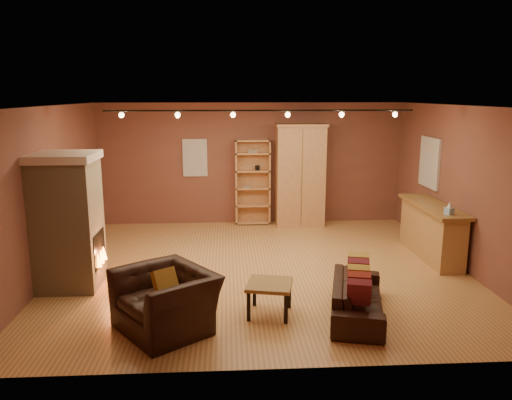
{
  "coord_description": "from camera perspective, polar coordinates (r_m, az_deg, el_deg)",
  "views": [
    {
      "loc": [
        -0.59,
        -8.25,
        2.99
      ],
      "look_at": [
        -0.08,
        0.2,
        1.19
      ],
      "focal_mm": 35.0,
      "sensor_mm": 36.0,
      "label": 1
    }
  ],
  "objects": [
    {
      "name": "floor",
      "position": [
        8.8,
        0.57,
        -7.85
      ],
      "size": [
        7.0,
        7.0,
        0.0
      ],
      "primitive_type": "plane",
      "color": "#AB743C",
      "rests_on": "ground"
    },
    {
      "name": "ceiling",
      "position": [
        8.27,
        0.61,
        10.71
      ],
      "size": [
        7.0,
        7.0,
        0.0
      ],
      "primitive_type": "plane",
      "rotation": [
        3.14,
        0.0,
        0.0
      ],
      "color": "brown",
      "rests_on": "back_wall"
    },
    {
      "name": "back_wall",
      "position": [
        11.62,
        -0.54,
        4.17
      ],
      "size": [
        7.0,
        0.02,
        2.8
      ],
      "primitive_type": "cube",
      "color": "brown",
      "rests_on": "floor"
    },
    {
      "name": "left_wall",
      "position": [
        8.89,
        -22.53,
        0.8
      ],
      "size": [
        0.02,
        6.5,
        2.8
      ],
      "primitive_type": "cube",
      "color": "brown",
      "rests_on": "floor"
    },
    {
      "name": "right_wall",
      "position": [
        9.34,
        22.54,
        1.3
      ],
      "size": [
        0.02,
        6.5,
        2.8
      ],
      "primitive_type": "cube",
      "color": "brown",
      "rests_on": "floor"
    },
    {
      "name": "fireplace",
      "position": [
        8.26,
        -20.65,
        -2.27
      ],
      "size": [
        1.01,
        0.98,
        2.12
      ],
      "color": "#C3B388",
      "rests_on": "floor"
    },
    {
      "name": "back_window",
      "position": [
        11.59,
        -6.99,
        4.81
      ],
      "size": [
        0.56,
        0.04,
        0.86
      ],
      "primitive_type": "cube",
      "color": "beige",
      "rests_on": "back_wall"
    },
    {
      "name": "bookcase",
      "position": [
        11.58,
        -0.39,
        2.15
      ],
      "size": [
        0.81,
        0.31,
        1.97
      ],
      "color": "tan",
      "rests_on": "floor"
    },
    {
      "name": "armoire",
      "position": [
        11.47,
        5.05,
        2.88
      ],
      "size": [
        1.15,
        0.65,
        2.34
      ],
      "color": "tan",
      "rests_on": "floor"
    },
    {
      "name": "bar_counter",
      "position": [
        9.81,
        19.4,
        -3.3
      ],
      "size": [
        0.57,
        2.1,
        1.0
      ],
      "color": "tan",
      "rests_on": "floor"
    },
    {
      "name": "tissue_box",
      "position": [
        8.98,
        21.22,
        -1.0
      ],
      "size": [
        0.16,
        0.16,
        0.22
      ],
      "rotation": [
        0.0,
        0.0,
        0.41
      ],
      "color": "#88B4DA",
      "rests_on": "bar_counter"
    },
    {
      "name": "right_window",
      "position": [
        10.55,
        19.23,
        4.06
      ],
      "size": [
        0.05,
        0.9,
        1.0
      ],
      "primitive_type": "cube",
      "color": "beige",
      "rests_on": "right_wall"
    },
    {
      "name": "loveseat",
      "position": [
        7.08,
        11.56,
        -10.08
      ],
      "size": [
        0.9,
        1.79,
        0.73
      ],
      "rotation": [
        0.0,
        0.0,
        1.33
      ],
      "color": "black",
      "rests_on": "floor"
    },
    {
      "name": "armchair",
      "position": [
        6.58,
        -10.31,
        -10.18
      ],
      "size": [
        1.34,
        1.43,
        1.05
      ],
      "rotation": [
        0.0,
        0.0,
        -0.93
      ],
      "color": "black",
      "rests_on": "floor"
    },
    {
      "name": "coffee_table",
      "position": [
        6.95,
        1.56,
        -9.95
      ],
      "size": [
        0.72,
        0.72,
        0.46
      ],
      "rotation": [
        0.0,
        0.0,
        -0.21
      ],
      "color": "olive",
      "rests_on": "floor"
    },
    {
      "name": "track_rail",
      "position": [
        8.48,
        0.52,
        9.97
      ],
      "size": [
        5.2,
        0.09,
        0.13
      ],
      "color": "black",
      "rests_on": "ceiling"
    }
  ]
}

